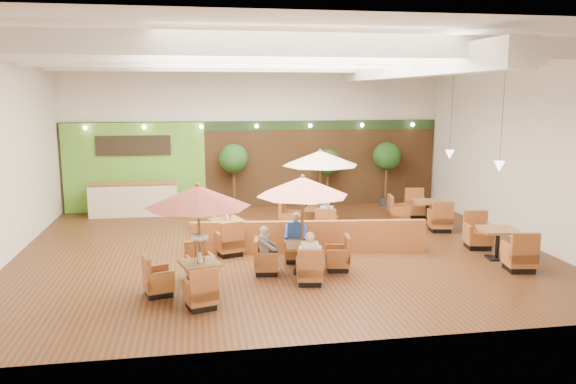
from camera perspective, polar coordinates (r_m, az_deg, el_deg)
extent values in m
plane|color=#381E0F|center=(15.55, -0.79, -5.80)|extent=(14.00, 14.00, 0.00)
cube|color=silver|center=(20.97, -3.29, 5.93)|extent=(14.00, 0.04, 5.50)
cube|color=silver|center=(9.19, 4.80, 0.67)|extent=(14.00, 0.04, 5.50)
cube|color=silver|center=(15.61, -27.19, 3.44)|extent=(0.04, 12.00, 5.50)
cube|color=silver|center=(17.51, 22.54, 4.38)|extent=(0.04, 12.00, 5.50)
cube|color=white|center=(15.01, -0.84, 14.84)|extent=(14.00, 12.00, 0.04)
cube|color=brown|center=(21.02, -3.24, 2.79)|extent=(13.90, 0.10, 3.20)
cube|color=#1E3819|center=(20.88, -3.28, 6.74)|extent=(13.90, 0.12, 0.35)
cube|color=#5FA530|center=(20.95, -15.29, 2.43)|extent=(5.00, 0.08, 3.20)
cube|color=black|center=(20.79, -15.41, 4.58)|extent=(2.60, 0.08, 0.70)
cube|color=white|center=(15.88, 12.05, 12.37)|extent=(0.60, 11.00, 0.60)
cube|color=white|center=(11.06, 2.37, 14.74)|extent=(13.60, 0.12, 0.45)
cube|color=white|center=(13.71, 0.00, 13.83)|extent=(13.60, 0.12, 0.45)
cube|color=white|center=(16.27, -1.55, 13.23)|extent=(13.60, 0.12, 0.45)
cube|color=white|center=(18.95, -2.70, 12.76)|extent=(13.60, 0.12, 0.45)
cylinder|color=black|center=(15.97, 21.03, 8.15)|extent=(0.01, 0.01, 3.20)
cone|color=white|center=(16.08, 20.67, 2.45)|extent=(0.28, 0.28, 0.28)
cylinder|color=black|center=(18.62, 16.34, 8.58)|extent=(0.01, 0.01, 3.20)
cone|color=white|center=(18.72, 16.10, 3.68)|extent=(0.28, 0.28, 0.28)
sphere|color=#FFEAC6|center=(20.87, -19.92, 6.16)|extent=(0.14, 0.14, 0.14)
sphere|color=#FFEAC6|center=(20.60, -14.41, 6.40)|extent=(0.14, 0.14, 0.14)
sphere|color=#FFEAC6|center=(20.53, -8.81, 6.58)|extent=(0.14, 0.14, 0.14)
sphere|color=#FFEAC6|center=(20.65, -3.21, 6.70)|extent=(0.14, 0.14, 0.14)
sphere|color=#FFEAC6|center=(20.96, 2.27, 6.76)|extent=(0.14, 0.14, 0.14)
sphere|color=#FFEAC6|center=(21.45, 7.54, 6.76)|extent=(0.14, 0.14, 0.14)
sphere|color=#FFEAC6|center=(22.12, 12.54, 6.70)|extent=(0.14, 0.14, 0.14)
cube|color=beige|center=(20.35, -15.37, -0.79)|extent=(3.00, 0.70, 1.10)
cube|color=brown|center=(20.25, -15.44, 0.88)|extent=(3.00, 0.75, 0.06)
cube|color=brown|center=(15.08, 2.09, -4.58)|extent=(6.32, 0.89, 0.88)
cube|color=brown|center=(12.18, -8.94, -7.17)|extent=(0.97, 0.97, 0.06)
cylinder|color=black|center=(12.28, -8.90, -8.61)|extent=(0.09, 0.09, 0.61)
cube|color=black|center=(12.39, -8.86, -10.02)|extent=(0.51, 0.51, 0.04)
cube|color=brown|center=(11.48, -8.84, -10.30)|extent=(0.71, 0.71, 0.29)
cube|color=brown|center=(11.17, -9.21, -9.39)|extent=(0.57, 0.25, 0.65)
cube|color=brown|center=(11.35, -10.18, -9.59)|extent=(0.21, 0.51, 0.26)
cube|color=brown|center=(11.49, -7.57, -9.27)|extent=(0.21, 0.51, 0.26)
cube|color=black|center=(11.55, -8.81, -11.29)|extent=(0.63, 0.63, 0.13)
cube|color=brown|center=(13.13, -8.94, -7.66)|extent=(0.71, 0.71, 0.29)
cube|color=brown|center=(13.27, -8.70, -6.22)|extent=(0.57, 0.25, 0.65)
cube|color=brown|center=(13.15, -7.84, -6.77)|extent=(0.21, 0.51, 0.26)
cube|color=brown|center=(13.01, -10.10, -7.02)|extent=(0.21, 0.51, 0.26)
cube|color=black|center=(13.20, -8.91, -8.54)|extent=(0.63, 0.63, 0.13)
cube|color=brown|center=(12.33, -13.02, -8.99)|extent=(0.71, 0.71, 0.29)
cube|color=brown|center=(12.17, -11.99, -7.84)|extent=(0.25, 0.57, 0.65)
cube|color=brown|center=(12.52, -13.32, -7.82)|extent=(0.51, 0.21, 0.26)
cube|color=brown|center=(12.02, -12.77, -8.55)|extent=(0.51, 0.21, 0.26)
cube|color=black|center=(12.40, -12.98, -9.92)|extent=(0.63, 0.63, 0.13)
cylinder|color=brown|center=(12.05, -9.01, -4.95)|extent=(0.06, 0.06, 2.30)
cone|color=#5E261B|center=(11.84, -9.13, -0.40)|extent=(2.21, 2.21, 0.45)
sphere|color=brown|center=(11.80, -9.17, 0.70)|extent=(0.10, 0.10, 0.10)
cylinder|color=silver|center=(12.14, -8.96, -6.55)|extent=(0.10, 0.10, 0.22)
cube|color=brown|center=(13.41, 1.46, -5.48)|extent=(0.88, 0.88, 0.05)
cylinder|color=black|center=(13.50, 1.46, -6.78)|extent=(0.09, 0.09, 0.60)
cube|color=black|center=(13.60, 1.45, -8.06)|extent=(0.46, 0.46, 0.04)
cube|color=brown|center=(12.71, 2.20, -8.16)|extent=(0.64, 0.64, 0.29)
cube|color=brown|center=(12.42, 2.58, -7.29)|extent=(0.57, 0.17, 0.64)
cube|color=brown|center=(12.65, 1.00, -7.39)|extent=(0.14, 0.51, 0.25)
cube|color=brown|center=(12.68, 3.40, -7.37)|extent=(0.14, 0.51, 0.25)
cube|color=black|center=(12.78, 2.19, -9.05)|extent=(0.57, 0.57, 0.13)
cube|color=brown|center=(14.34, 0.80, -6.04)|extent=(0.64, 0.64, 0.29)
cube|color=brown|center=(14.48, 0.50, -4.76)|extent=(0.57, 0.17, 0.64)
cube|color=brown|center=(14.30, 1.86, -5.33)|extent=(0.14, 0.51, 0.25)
cube|color=brown|center=(14.28, -0.26, -5.35)|extent=(0.14, 0.51, 0.25)
cube|color=black|center=(14.39, 0.80, -6.84)|extent=(0.57, 0.57, 0.13)
cube|color=brown|center=(13.39, -2.21, -7.21)|extent=(0.64, 0.64, 0.29)
cube|color=brown|center=(13.38, -1.23, -6.01)|extent=(0.17, 0.57, 0.64)
cube|color=brown|center=(13.59, -2.19, -6.15)|extent=(0.51, 0.14, 0.25)
cube|color=brown|center=(13.09, -2.23, -6.79)|extent=(0.51, 0.14, 0.25)
cube|color=black|center=(13.46, -2.20, -8.06)|extent=(0.57, 0.57, 0.13)
cube|color=brown|center=(13.70, 5.03, -6.84)|extent=(0.64, 0.64, 0.29)
cube|color=brown|center=(13.54, 4.12, -5.83)|extent=(0.17, 0.57, 0.64)
cube|color=brown|center=(13.40, 5.16, -6.42)|extent=(0.51, 0.14, 0.25)
cube|color=brown|center=(13.91, 4.92, -5.81)|extent=(0.51, 0.14, 0.25)
cube|color=black|center=(13.77, 5.01, -7.67)|extent=(0.57, 0.57, 0.13)
cylinder|color=brown|center=(13.29, 1.47, -3.48)|extent=(0.06, 0.06, 2.27)
cone|color=#C6705F|center=(13.10, 1.49, 0.59)|extent=(2.18, 2.18, 0.45)
sphere|color=brown|center=(13.07, 1.49, 1.59)|extent=(0.10, 0.10, 0.10)
cube|color=brown|center=(17.45, 3.24, -1.67)|extent=(1.08, 1.08, 0.06)
cylinder|color=black|center=(17.52, 3.23, -2.77)|extent=(0.10, 0.10, 0.65)
cube|color=black|center=(17.60, 3.22, -3.87)|extent=(0.57, 0.57, 0.04)
cube|color=brown|center=(16.65, 3.93, -3.71)|extent=(0.79, 0.79, 0.32)
cube|color=brown|center=(16.38, 4.45, -2.88)|extent=(0.61, 0.31, 0.69)
cube|color=brown|center=(16.64, 2.97, -3.00)|extent=(0.27, 0.53, 0.28)
cube|color=brown|center=(16.57, 4.92, -3.09)|extent=(0.27, 0.53, 0.28)
cube|color=black|center=(16.70, 3.92, -4.46)|extent=(0.70, 0.70, 0.14)
cube|color=brown|center=(18.43, 2.59, -2.35)|extent=(0.79, 0.79, 0.32)
cube|color=brown|center=(18.58, 2.17, -1.31)|extent=(0.61, 0.31, 0.69)
cube|color=brown|center=(18.35, 3.48, -1.78)|extent=(0.27, 0.53, 0.28)
cube|color=brown|center=(18.43, 1.72, -1.71)|extent=(0.27, 0.53, 0.28)
cube|color=black|center=(18.48, 2.59, -3.03)|extent=(0.70, 0.70, 0.14)
cube|color=brown|center=(17.36, 0.21, -3.11)|extent=(0.79, 0.79, 0.32)
cube|color=brown|center=(17.42, 0.93, -2.07)|extent=(0.31, 0.61, 0.69)
cube|color=brown|center=(17.59, 0.39, -2.28)|extent=(0.53, 0.27, 0.28)
cube|color=brown|center=(17.04, 0.02, -2.68)|extent=(0.53, 0.27, 0.28)
cube|color=black|center=(17.41, 0.21, -3.84)|extent=(0.70, 0.70, 0.14)
cylinder|color=brown|center=(17.35, 3.26, 0.02)|extent=(0.06, 0.06, 2.46)
cone|color=#C8AF8B|center=(17.20, 3.29, 3.47)|extent=(2.36, 2.36, 0.45)
sphere|color=brown|center=(17.17, 3.30, 4.23)|extent=(0.10, 0.10, 0.10)
cube|color=brown|center=(15.77, -6.24, -2.91)|extent=(1.06, 1.06, 0.06)
cylinder|color=black|center=(15.85, -6.21, -4.16)|extent=(0.10, 0.10, 0.66)
cube|color=black|center=(15.94, -6.19, -5.38)|extent=(0.56, 0.56, 0.04)
cube|color=brown|center=(14.95, -6.00, -5.31)|extent=(0.78, 0.78, 0.32)
cube|color=brown|center=(14.62, -6.25, -4.43)|extent=(0.63, 0.27, 0.70)
cube|color=brown|center=(14.80, -7.08, -4.67)|extent=(0.23, 0.55, 0.28)
cube|color=brown|center=(14.99, -4.96, -4.44)|extent=(0.23, 0.55, 0.28)
cube|color=black|center=(15.01, -5.98, -6.16)|extent=(0.69, 0.69, 0.14)
cube|color=brown|center=(16.80, -6.40, -3.60)|extent=(0.78, 0.78, 0.32)
cube|color=brown|center=(16.98, -6.21, -2.40)|extent=(0.63, 0.27, 0.70)
cube|color=brown|center=(16.85, -5.48, -2.84)|extent=(0.23, 0.55, 0.28)
cube|color=brown|center=(16.66, -7.36, -3.02)|extent=(0.23, 0.55, 0.28)
cube|color=black|center=(16.85, -6.38, -4.36)|extent=(0.69, 0.69, 0.14)
cylinder|color=silver|center=(15.74, -6.25, -2.42)|extent=(0.10, 0.10, 0.22)
cube|color=brown|center=(15.43, 20.59, -3.63)|extent=(1.04, 1.04, 0.06)
cylinder|color=black|center=(15.52, 20.50, -4.97)|extent=(0.11, 0.11, 0.70)
cube|color=black|center=(15.62, 20.42, -6.30)|extent=(0.55, 0.55, 0.04)
cube|color=brown|center=(14.70, 22.45, -6.22)|extent=(0.76, 0.76, 0.34)
cube|color=brown|center=(14.42, 23.25, -5.26)|extent=(0.67, 0.21, 0.75)
cube|color=brown|center=(14.53, 21.38, -5.46)|extent=(0.17, 0.59, 0.30)
cube|color=brown|center=(14.77, 23.62, -5.37)|extent=(0.17, 0.59, 0.30)
cube|color=black|center=(14.77, 22.39, -7.13)|extent=(0.67, 0.67, 0.15)
cube|color=brown|center=(16.39, 18.73, -4.35)|extent=(0.76, 0.76, 0.34)
cube|color=brown|center=(16.53, 18.22, -3.06)|extent=(0.67, 0.21, 0.75)
cube|color=brown|center=(16.45, 19.79, -3.60)|extent=(0.17, 0.59, 0.30)
cube|color=brown|center=(16.24, 17.74, -3.65)|extent=(0.17, 0.59, 0.30)
cube|color=black|center=(16.45, 18.68, -5.18)|extent=(0.67, 0.67, 0.15)
cube|color=brown|center=(18.82, 14.01, -0.96)|extent=(1.02, 1.02, 0.06)
cylinder|color=black|center=(18.89, 13.97, -2.05)|extent=(0.10, 0.10, 0.69)
cube|color=black|center=(18.97, 13.92, -3.13)|extent=(0.54, 0.54, 0.04)
cube|color=brown|center=(18.03, 15.20, -2.92)|extent=(0.75, 0.75, 0.33)
cube|color=brown|center=(17.75, 15.73, -2.11)|extent=(0.65, 0.21, 0.73)
cube|color=brown|center=(17.91, 14.29, -2.28)|extent=(0.18, 0.58, 0.29)
cube|color=brown|center=(18.06, 16.15, -2.26)|extent=(0.18, 0.58, 0.29)
cube|color=black|center=(18.08, 15.16, -3.66)|extent=(0.66, 0.66, 0.15)
cube|color=brown|center=(19.80, 12.83, -1.67)|extent=(0.75, 0.75, 0.33)
cube|color=brown|center=(19.97, 12.45, -0.65)|extent=(0.65, 0.21, 0.73)
cube|color=brown|center=(19.83, 13.70, -1.08)|extent=(0.18, 0.58, 0.29)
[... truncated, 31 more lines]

